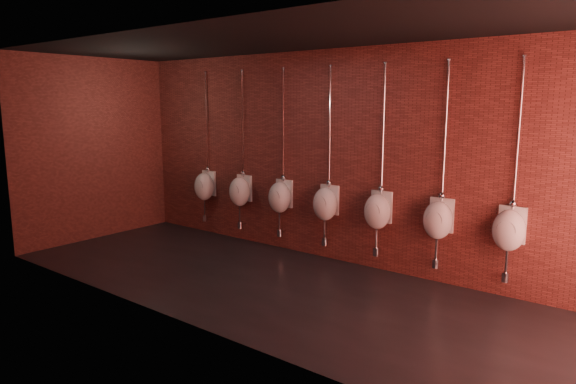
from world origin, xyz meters
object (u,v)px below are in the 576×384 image
(urinal_1, at_px, (240,191))
(urinal_4, at_px, (378,210))
(urinal_0, at_px, (205,186))
(urinal_6, at_px, (509,229))
(urinal_2, at_px, (280,196))
(urinal_3, at_px, (325,203))
(urinal_5, at_px, (438,219))

(urinal_1, distance_m, urinal_4, 2.67)
(urinal_0, xyz_separation_m, urinal_6, (5.34, 0.00, 0.00))
(urinal_0, xyz_separation_m, urinal_1, (0.89, 0.00, 0.00))
(urinal_0, bearing_deg, urinal_1, 0.00)
(urinal_2, distance_m, urinal_4, 1.78)
(urinal_3, bearing_deg, urinal_5, 0.00)
(urinal_0, height_order, urinal_3, same)
(urinal_5, height_order, urinal_6, same)
(urinal_5, bearing_deg, urinal_6, 0.00)
(urinal_0, relative_size, urinal_1, 1.00)
(urinal_2, height_order, urinal_5, same)
(urinal_4, xyz_separation_m, urinal_5, (0.89, 0.00, 0.00))
(urinal_5, bearing_deg, urinal_2, 180.00)
(urinal_0, relative_size, urinal_5, 1.00)
(urinal_2, xyz_separation_m, urinal_3, (0.89, 0.00, 0.00))
(urinal_2, distance_m, urinal_5, 2.67)
(urinal_2, xyz_separation_m, urinal_4, (1.78, 0.00, 0.00))
(urinal_4, relative_size, urinal_5, 1.00)
(urinal_1, xyz_separation_m, urinal_2, (0.89, 0.00, 0.00))
(urinal_4, bearing_deg, urinal_0, 180.00)
(urinal_1, distance_m, urinal_2, 0.89)
(urinal_3, relative_size, urinal_6, 1.00)
(urinal_2, relative_size, urinal_4, 1.00)
(urinal_3, xyz_separation_m, urinal_6, (2.67, 0.00, 0.00))
(urinal_6, bearing_deg, urinal_4, 180.00)
(urinal_3, height_order, urinal_5, same)
(urinal_1, relative_size, urinal_3, 1.00)
(urinal_3, relative_size, urinal_4, 1.00)
(urinal_1, relative_size, urinal_2, 1.00)
(urinal_2, relative_size, urinal_5, 1.00)
(urinal_5, bearing_deg, urinal_0, 180.00)
(urinal_1, bearing_deg, urinal_4, 0.00)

